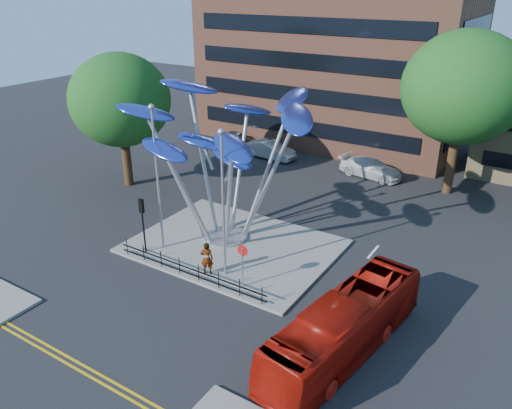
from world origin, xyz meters
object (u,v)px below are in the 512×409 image
Objects in this scene: no_entry_sign_island at (243,259)px; parked_car_right at (371,168)px; tree_left at (120,100)px; leaf_sculpture at (223,134)px; street_lamp_left at (157,166)px; red_bus at (345,327)px; street_lamp_right at (223,192)px; traffic_light_island at (142,214)px; parked_car_mid at (270,150)px; parked_car_left at (238,139)px; tree_right at (464,88)px; pedestrian at (207,258)px.

parked_car_right is (-0.23, 19.53, -1.05)m from no_entry_sign_island.
tree_left is 0.81× the size of leaf_sculpture.
parked_car_right is at bearing 71.31° from street_lamp_left.
street_lamp_left reaches higher than red_bus.
traffic_light_island is (-5.50, -0.50, -2.48)m from street_lamp_right.
parked_car_left is at bearing 77.44° from parked_car_mid.
street_lamp_left is at bearing -34.38° from tree_left.
street_lamp_left is 20.11m from parked_car_right.
parked_car_mid is (-2.78, 19.15, -1.81)m from traffic_light_island.
street_lamp_left reaches higher than parked_car_left.
traffic_light_island is at bearing -125.04° from leaf_sculpture.
tree_left is at bearing -151.39° from tree_right.
tree_right is 22.31m from pedestrian.
no_entry_sign_island is 25.00m from parked_car_left.
parked_car_left is (-20.28, 1.00, -7.30)m from tree_right.
traffic_light_island is at bearing 167.79° from parked_car_right.
red_bus is at bearing -29.45° from leaf_sculpture.
street_lamp_left is at bearing -124.05° from tree_right.
parked_car_mid is (-16.28, 20.94, -0.57)m from red_bus.
street_lamp_left is 7.47m from no_entry_sign_island.
street_lamp_left is at bearing -165.63° from parked_car_mid.
tree_left is at bearing 134.27° from parked_car_right.
street_lamp_left is 13.88m from red_bus.
street_lamp_right reaches higher than parked_car_mid.
leaf_sculpture is 20.21m from parked_car_left.
leaf_sculpture is 4.83m from street_lamp_right.
pedestrian is (-0.85, -0.50, -3.98)m from street_lamp_right.
red_bus is at bearing -155.59° from parked_car_right.
street_lamp_left is (-12.50, -18.50, -2.68)m from tree_right.
tree_right reaches higher than street_lamp_left.
pedestrian is at bearing -149.55° from street_lamp_right.
tree_left reaches higher than leaf_sculpture.
street_lamp_right is 1.91× the size of parked_car_left.
red_bus is at bearing -12.09° from street_lamp_left.
traffic_light_island is 21.84m from parked_car_left.
parked_car_mid is at bearing 113.95° from street_lamp_right.
parked_car_mid is (-9.78, 19.14, -1.01)m from no_entry_sign_island.
tree_right reaches higher than parked_car_left.
traffic_light_island is at bearing -174.81° from street_lamp_right.
parked_car_right is (-6.23, 0.05, -7.27)m from tree_right.
tree_right is at bearing 100.13° from red_bus.
leaf_sculpture is 1.53× the size of street_lamp_right.
pedestrian is 0.37× the size of parked_car_right.
parked_car_mid is 9.57m from parked_car_right.
traffic_light_island is 0.35× the size of red_bus.
parked_car_mid is at bearing -110.15° from parked_car_left.
red_bus is at bearing -140.47° from parked_car_left.
tree_right is at bearing -141.88° from pedestrian.
leaf_sculpture is at bearing 172.87° from parked_car_right.
leaf_sculpture is 7.32m from pedestrian.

